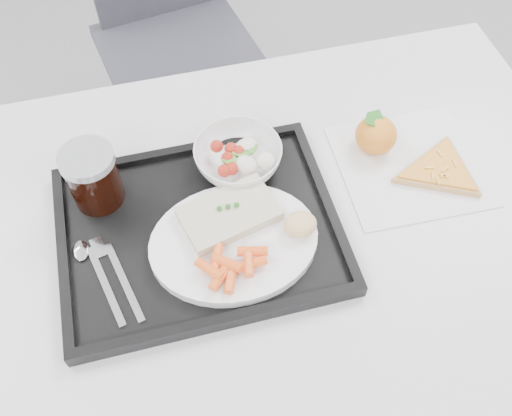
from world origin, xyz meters
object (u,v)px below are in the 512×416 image
cola_glass (93,176)px  tangerine (376,135)px  dinner_plate (234,242)px  salad_bowl (238,157)px  pizza_slice (440,170)px  tray (199,231)px  table (258,248)px  chair (172,12)px

cola_glass → tangerine: size_ratio=1.13×
dinner_plate → tangerine: size_ratio=2.82×
cola_glass → salad_bowl: bearing=1.7°
cola_glass → tangerine: bearing=-0.2°
salad_bowl → dinner_plate: bearing=-105.8°
salad_bowl → pizza_slice: size_ratio=0.83×
cola_glass → tray: bearing=-35.2°
salad_bowl → pizza_slice: (0.34, -0.10, -0.03)m
dinner_plate → pizza_slice: 0.39m
tangerine → cola_glass: bearing=179.8°
dinner_plate → pizza_slice: size_ratio=1.47×
table → tray: size_ratio=2.67×
chair → salad_bowl: size_ratio=6.11×
dinner_plate → cola_glass: bearing=142.9°
table → tangerine: tangerine is taller
tray → salad_bowl: 0.15m
salad_bowl → tangerine: 0.25m
cola_glass → pizza_slice: bearing=-8.5°
chair → cola_glass: 0.86m
cola_glass → dinner_plate: bearing=-37.1°
cola_glass → tangerine: cola_glass is taller
tray → salad_bowl: (0.09, 0.11, 0.03)m
chair → salad_bowl: bearing=-88.8°
tangerine → dinner_plate: bearing=-153.4°
chair → tangerine: 0.86m
pizza_slice → cola_glass: bearing=171.5°
tray → dinner_plate: (0.05, -0.04, 0.02)m
table → salad_bowl: bearing=91.6°
dinner_plate → salad_bowl: 0.16m
salad_bowl → tangerine: tangerine is taller
table → pizza_slice: pizza_slice is taller
table → chair: bearing=91.3°
tray → pizza_slice: (0.44, 0.02, 0.00)m
table → cola_glass: bearing=154.3°
chair → pizza_slice: size_ratio=5.05×
tangerine → salad_bowl: bearing=177.9°
table → dinner_plate: (-0.05, -0.03, 0.09)m
table → tangerine: size_ratio=12.55×
pizza_slice → table: bearing=-174.9°
dinner_plate → cola_glass: size_ratio=2.50×
dinner_plate → tangerine: 0.33m
dinner_plate → cola_glass: cola_glass is taller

